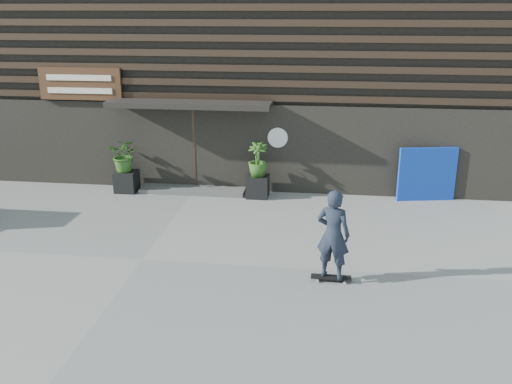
# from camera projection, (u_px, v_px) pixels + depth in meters

# --- Properties ---
(ground) EXTENTS (80.00, 80.00, 0.00)m
(ground) POSITION_uv_depth(u_px,v_px,m) (142.00, 260.00, 11.74)
(ground) COLOR gray
(ground) RESTS_ON ground
(entrance_step) EXTENTS (3.00, 0.80, 0.12)m
(entrance_step) POSITION_uv_depth(u_px,v_px,m) (193.00, 190.00, 16.05)
(entrance_step) COLOR #4C4C4A
(entrance_step) RESTS_ON ground
(planter_pot_left) EXTENTS (0.60, 0.60, 0.60)m
(planter_pot_left) POSITION_uv_depth(u_px,v_px,m) (127.00, 181.00, 16.02)
(planter_pot_left) COLOR black
(planter_pot_left) RESTS_ON ground
(bamboo_left) EXTENTS (0.86, 0.75, 0.96)m
(bamboo_left) POSITION_uv_depth(u_px,v_px,m) (125.00, 155.00, 15.77)
(bamboo_left) COLOR #2D591E
(bamboo_left) RESTS_ON planter_pot_left
(planter_pot_right) EXTENTS (0.60, 0.60, 0.60)m
(planter_pot_right) POSITION_uv_depth(u_px,v_px,m) (258.00, 186.00, 15.56)
(planter_pot_right) COLOR black
(planter_pot_right) RESTS_ON ground
(bamboo_right) EXTENTS (0.54, 0.54, 0.96)m
(bamboo_right) POSITION_uv_depth(u_px,v_px,m) (258.00, 159.00, 15.31)
(bamboo_right) COLOR #2D591E
(bamboo_right) RESTS_ON planter_pot_right
(blue_tarp) EXTENTS (1.57, 0.42, 1.48)m
(blue_tarp) POSITION_uv_depth(u_px,v_px,m) (427.00, 174.00, 15.14)
(blue_tarp) COLOR #0D31AA
(blue_tarp) RESTS_ON ground
(building) EXTENTS (18.00, 11.00, 8.00)m
(building) POSITION_uv_depth(u_px,v_px,m) (224.00, 39.00, 19.86)
(building) COLOR black
(building) RESTS_ON ground
(skateboarder) EXTENTS (0.78, 0.59, 1.86)m
(skateboarder) POSITION_uv_depth(u_px,v_px,m) (333.00, 235.00, 10.52)
(skateboarder) COLOR black
(skateboarder) RESTS_ON ground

